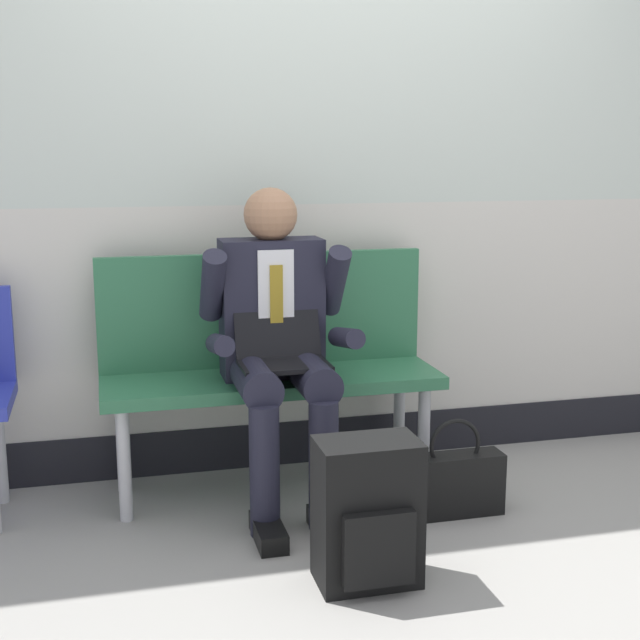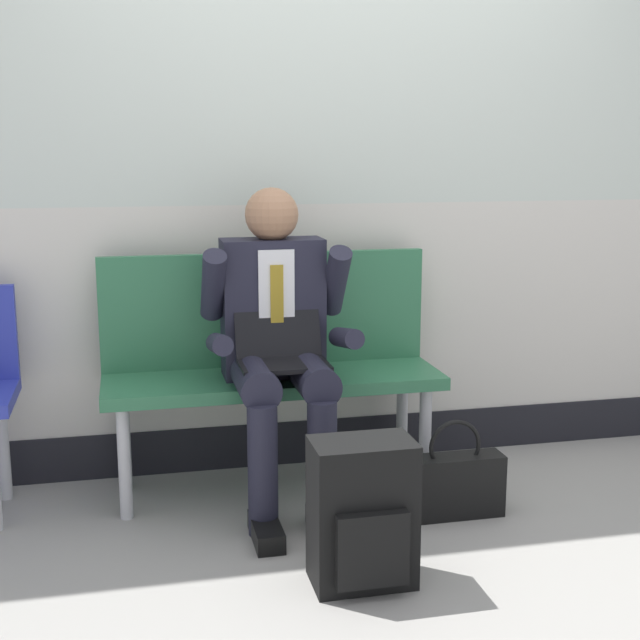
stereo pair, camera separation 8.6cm
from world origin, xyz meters
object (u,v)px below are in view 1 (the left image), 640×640
Objects in this scene: person_seated at (278,340)px; handbag at (454,482)px; backpack at (368,514)px; bench_with_person at (268,354)px.

person_seated is 0.87m from handbag.
handbag is (0.63, -0.28, -0.53)m from person_seated.
backpack is 0.65m from handbag.
bench_with_person is at bearing 142.32° from handbag.
person_seated is at bearing 101.69° from backpack.
handbag is (0.63, -0.48, -0.43)m from bench_with_person.
person_seated reaches higher than backpack.
person_seated is at bearing 156.02° from handbag.
bench_with_person is at bearing 99.10° from backpack.
bench_with_person is 2.82× the size of backpack.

